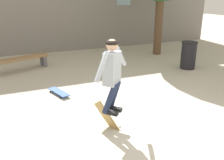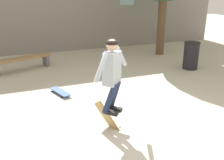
% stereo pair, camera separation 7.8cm
% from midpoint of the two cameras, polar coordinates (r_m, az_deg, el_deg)
% --- Properties ---
extents(ground_plane, '(40.00, 40.00, 0.00)m').
position_cam_midpoint_polar(ground_plane, '(5.03, 6.16, -10.68)').
color(ground_plane, beige).
extents(park_bench, '(1.97, 0.99, 0.45)m').
position_cam_midpoint_polar(park_bench, '(8.89, -20.64, 4.09)').
color(park_bench, '#99754C').
rests_on(park_bench, ground_plane).
extents(trash_bin, '(0.54, 0.54, 0.93)m').
position_cam_midpoint_polar(trash_bin, '(8.93, 16.86, 5.58)').
color(trash_bin, black).
rests_on(trash_bin, ground_plane).
extents(skater, '(0.96, 0.86, 1.41)m').
position_cam_midpoint_polar(skater, '(4.50, -0.48, 2.11)').
color(skater, '#9EA8B2').
extents(skateboard_flipping, '(0.41, 0.53, 0.75)m').
position_cam_midpoint_polar(skateboard_flipping, '(4.93, -1.27, -8.93)').
color(skateboard_flipping, '#AD894C').
extents(skateboard_resting, '(0.45, 0.80, 0.08)m').
position_cam_midpoint_polar(skateboard_resting, '(6.62, -12.40, -2.67)').
color(skateboard_resting, '#2D519E').
rests_on(skateboard_resting, ground_plane).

